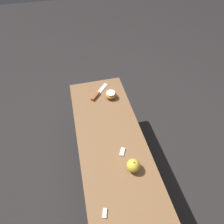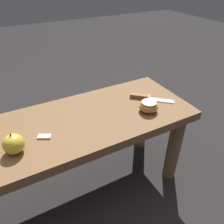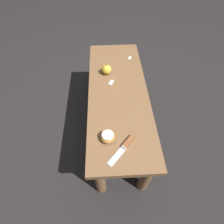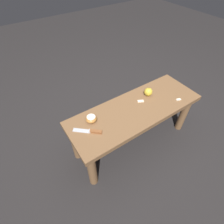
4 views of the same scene
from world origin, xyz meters
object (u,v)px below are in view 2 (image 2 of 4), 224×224
at_px(knife, 145,97).
at_px(apple_whole, 14,144).
at_px(apple_cut, 149,106).
at_px(wooden_bench, 65,140).

relative_size(knife, apple_whole, 2.16).
bearing_deg(apple_cut, wooden_bench, -12.92).
bearing_deg(apple_whole, apple_cut, 178.85).
bearing_deg(apple_whole, wooden_bench, -159.36).
relative_size(wooden_bench, apple_whole, 14.02).
bearing_deg(wooden_bench, apple_whole, 20.64).
bearing_deg(knife, apple_cut, -76.50).
relative_size(wooden_bench, apple_cut, 13.74).
distance_m(wooden_bench, apple_whole, 0.24).
height_order(wooden_bench, apple_whole, apple_whole).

